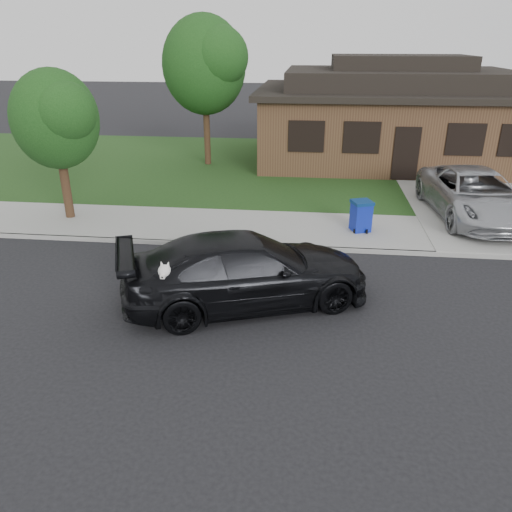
# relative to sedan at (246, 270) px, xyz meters

# --- Properties ---
(ground) EXTENTS (120.00, 120.00, 0.00)m
(ground) POSITION_rel_sedan_xyz_m (1.07, -0.35, -0.79)
(ground) COLOR black
(ground) RESTS_ON ground
(sidewalk) EXTENTS (60.00, 3.00, 0.12)m
(sidewalk) POSITION_rel_sedan_xyz_m (1.07, 4.65, -0.73)
(sidewalk) COLOR gray
(sidewalk) RESTS_ON ground
(curb) EXTENTS (60.00, 0.12, 0.12)m
(curb) POSITION_rel_sedan_xyz_m (1.07, 3.15, -0.73)
(curb) COLOR gray
(curb) RESTS_ON ground
(lawn) EXTENTS (60.00, 13.00, 0.13)m
(lawn) POSITION_rel_sedan_xyz_m (1.07, 12.65, -0.73)
(lawn) COLOR #193814
(lawn) RESTS_ON ground
(driveway) EXTENTS (4.50, 13.00, 0.14)m
(driveway) POSITION_rel_sedan_xyz_m (7.07, 9.65, -0.72)
(driveway) COLOR gray
(driveway) RESTS_ON ground
(sedan) EXTENTS (5.88, 4.01, 1.58)m
(sedan) POSITION_rel_sedan_xyz_m (0.00, 0.00, 0.00)
(sedan) COLOR black
(sedan) RESTS_ON ground
(minivan) EXTENTS (2.93, 5.60, 1.50)m
(minivan) POSITION_rel_sedan_xyz_m (6.56, 6.23, 0.10)
(minivan) COLOR #A6A8AD
(minivan) RESTS_ON driveway
(recycling_bin) EXTENTS (0.72, 0.72, 0.93)m
(recycling_bin) POSITION_rel_sedan_xyz_m (2.87, 4.61, -0.20)
(recycling_bin) COLOR #0E209A
(recycling_bin) RESTS_ON sidewalk
(house) EXTENTS (12.60, 8.60, 4.65)m
(house) POSITION_rel_sedan_xyz_m (5.07, 14.65, 1.34)
(house) COLOR #422B1C
(house) RESTS_ON ground
(tree_0) EXTENTS (3.78, 3.60, 6.34)m
(tree_0) POSITION_rel_sedan_xyz_m (-3.26, 12.53, 3.69)
(tree_0) COLOR #332114
(tree_0) RESTS_ON ground
(tree_2) EXTENTS (2.73, 2.60, 4.59)m
(tree_2) POSITION_rel_sedan_xyz_m (-6.31, 4.76, 2.48)
(tree_2) COLOR #332114
(tree_2) RESTS_ON ground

